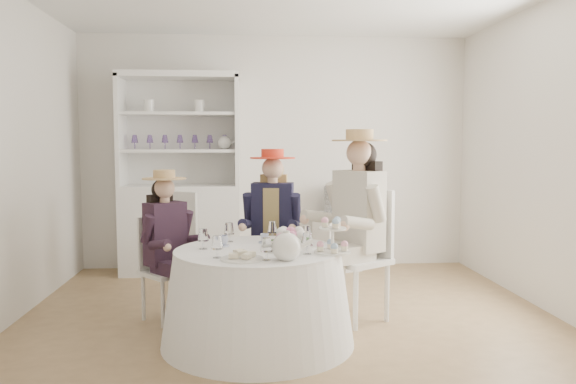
{
  "coord_description": "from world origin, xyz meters",
  "views": [
    {
      "loc": [
        -0.36,
        -4.6,
        1.46
      ],
      "look_at": [
        0.0,
        0.1,
        1.05
      ],
      "focal_mm": 35.0,
      "sensor_mm": 36.0,
      "label": 1
    }
  ],
  "objects": [
    {
      "name": "ground",
      "position": [
        0.0,
        0.0,
        0.0
      ],
      "size": [
        4.5,
        4.5,
        0.0
      ],
      "primitive_type": "plane",
      "color": "olive",
      "rests_on": "ground"
    },
    {
      "name": "wall_back",
      "position": [
        0.0,
        2.0,
        1.35
      ],
      "size": [
        4.5,
        0.0,
        4.5
      ],
      "primitive_type": "plane",
      "rotation": [
        1.57,
        0.0,
        0.0
      ],
      "color": "silver",
      "rests_on": "ground"
    },
    {
      "name": "wall_front",
      "position": [
        0.0,
        -2.0,
        1.35
      ],
      "size": [
        4.5,
        0.0,
        4.5
      ],
      "primitive_type": "plane",
      "rotation": [
        -1.57,
        0.0,
        0.0
      ],
      "color": "silver",
      "rests_on": "ground"
    },
    {
      "name": "wall_left",
      "position": [
        -2.25,
        0.0,
        1.35
      ],
      "size": [
        0.0,
        4.5,
        4.5
      ],
      "primitive_type": "plane",
      "rotation": [
        1.57,
        0.0,
        1.57
      ],
      "color": "silver",
      "rests_on": "ground"
    },
    {
      "name": "wall_right",
      "position": [
        2.25,
        0.0,
        1.35
      ],
      "size": [
        0.0,
        4.5,
        4.5
      ],
      "primitive_type": "plane",
      "rotation": [
        1.57,
        0.0,
        -1.57
      ],
      "color": "silver",
      "rests_on": "ground"
    },
    {
      "name": "tea_table",
      "position": [
        -0.27,
        -0.58,
        0.34
      ],
      "size": [
        1.41,
        1.41,
        0.69
      ],
      "rotation": [
        0.0,
        0.0,
        0.33
      ],
      "color": "white",
      "rests_on": "ground"
    },
    {
      "name": "hutch",
      "position": [
        -1.08,
        1.77,
        0.8
      ],
      "size": [
        1.49,
        0.92,
        2.23
      ],
      "rotation": [
        0.0,
        0.0,
        0.35
      ],
      "color": "silver",
      "rests_on": "ground"
    },
    {
      "name": "side_table",
      "position": [
        0.69,
        1.75,
        0.33
      ],
      "size": [
        0.54,
        0.54,
        0.66
      ],
      "primitive_type": "cube",
      "rotation": [
        0.0,
        0.0,
        0.35
      ],
      "color": "silver",
      "rests_on": "ground"
    },
    {
      "name": "hatbox",
      "position": [
        0.69,
        1.75,
        0.82
      ],
      "size": [
        0.38,
        0.38,
        0.31
      ],
      "primitive_type": "cylinder",
      "rotation": [
        0.0,
        0.0,
        0.29
      ],
      "color": "black",
      "rests_on": "side_table"
    },
    {
      "name": "guest_left",
      "position": [
        -1.0,
        0.0,
        0.7
      ],
      "size": [
        0.52,
        0.53,
        1.24
      ],
      "rotation": [
        0.0,
        0.0,
        0.73
      ],
      "color": "silver",
      "rests_on": "ground"
    },
    {
      "name": "guest_mid",
      "position": [
        -0.12,
        0.34,
        0.8
      ],
      "size": [
        0.53,
        0.56,
        1.41
      ],
      "rotation": [
        0.0,
        0.0,
        -0.18
      ],
      "color": "silver",
      "rests_on": "ground"
    },
    {
      "name": "guest_right",
      "position": [
        0.54,
        -0.13,
        0.89
      ],
      "size": [
        0.67,
        0.63,
        1.57
      ],
      "rotation": [
        0.0,
        0.0,
        -0.99
      ],
      "color": "silver",
      "rests_on": "ground"
    },
    {
      "name": "spare_chair",
      "position": [
        -0.92,
        0.9,
        0.54
      ],
      "size": [
        0.57,
        0.57,
        1.0
      ],
      "rotation": [
        0.0,
        0.0,
        2.54
      ],
      "color": "silver",
      "rests_on": "ground"
    },
    {
      "name": "teacup_a",
      "position": [
        -0.53,
        -0.44,
        0.73
      ],
      "size": [
        0.11,
        0.11,
        0.07
      ],
      "primitive_type": "imported",
      "rotation": [
        0.0,
        0.0,
        0.28
      ],
      "color": "white",
      "rests_on": "tea_table"
    },
    {
      "name": "teacup_b",
      "position": [
        -0.21,
        -0.32,
        0.72
      ],
      "size": [
        0.09,
        0.09,
        0.06
      ],
      "primitive_type": "imported",
      "rotation": [
        0.0,
        0.0,
        -0.34
      ],
      "color": "white",
      "rests_on": "tea_table"
    },
    {
      "name": "teacup_c",
      "position": [
        -0.03,
        -0.5,
        0.73
      ],
      "size": [
        0.12,
        0.12,
        0.07
      ],
      "primitive_type": "imported",
      "rotation": [
        0.0,
        0.0,
        -0.37
      ],
      "color": "white",
      "rests_on": "tea_table"
    },
    {
      "name": "flower_bowl",
      "position": [
        -0.09,
        -0.65,
        0.72
      ],
      "size": [
        0.22,
        0.22,
        0.05
      ],
      "primitive_type": "imported",
      "rotation": [
        0.0,
        0.0,
        -0.11
      ],
      "color": "white",
      "rests_on": "tea_table"
    },
    {
      "name": "flower_arrangement",
      "position": [
        -0.05,
        -0.59,
        0.79
      ],
      "size": [
        0.2,
        0.2,
        0.08
      ],
      "rotation": [
        0.0,
        0.0,
        -0.32
      ],
      "color": "pink",
      "rests_on": "tea_table"
    },
    {
      "name": "table_teapot",
      "position": [
        -0.09,
        -0.96,
        0.78
      ],
      "size": [
        0.27,
        0.19,
        0.21
      ],
      "rotation": [
        0.0,
        0.0,
        0.14
      ],
      "color": "white",
      "rests_on": "tea_table"
    },
    {
      "name": "sandwich_plate",
      "position": [
        -0.38,
        -0.93,
        0.71
      ],
      "size": [
        0.28,
        0.28,
        0.06
      ],
      "rotation": [
        0.0,
        0.0,
        0.31
      ],
      "color": "white",
      "rests_on": "tea_table"
    },
    {
      "name": "cupcake_stand",
      "position": [
        0.25,
        -0.75,
        0.78
      ],
      "size": [
        0.26,
        0.26,
        0.24
      ],
      "rotation": [
        0.0,
        0.0,
        0.12
      ],
      "color": "white",
      "rests_on": "tea_table"
    },
    {
      "name": "stemware_set",
      "position": [
        -0.27,
        -0.58,
        0.77
      ],
      "size": [
        0.85,
        0.85,
        0.15
      ],
      "color": "white",
      "rests_on": "tea_table"
    }
  ]
}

